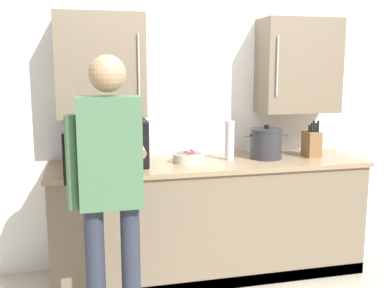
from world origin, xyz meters
name	(u,v)px	position (x,y,z in m)	size (l,w,h in m)	color
back_wall_tiled	(199,95)	(0.00, 1.19, 1.39)	(4.14, 0.44, 2.65)	white
counter_unit	(209,218)	(0.00, 0.86, 0.45)	(2.40, 0.66, 0.90)	#756651
microwave_oven	(105,143)	(-0.78, 0.90, 1.07)	(0.57, 0.78, 0.34)	black
stock_pot	(266,144)	(0.46, 0.87, 1.02)	(0.35, 0.25, 0.27)	#2D2D33
fruit_bowl	(189,157)	(-0.16, 0.87, 0.94)	(0.24, 0.24, 0.10)	beige
knife_block	(312,144)	(0.85, 0.86, 1.01)	(0.11, 0.15, 0.29)	brown
thermos_flask	(230,140)	(0.16, 0.88, 1.05)	(0.08, 0.08, 0.31)	#B7BABF
person_figure	(110,179)	(-0.79, 0.09, 1.00)	(0.44, 0.62, 1.68)	#282D3D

